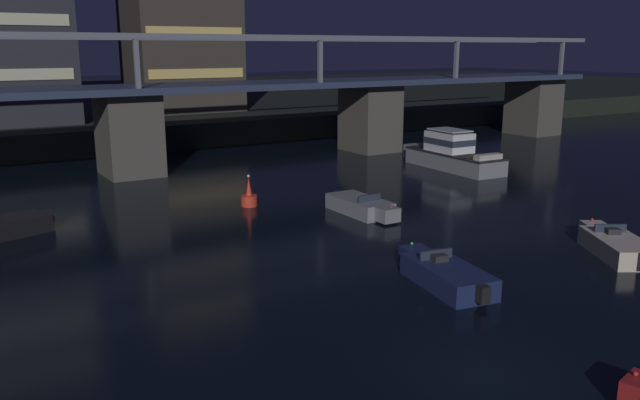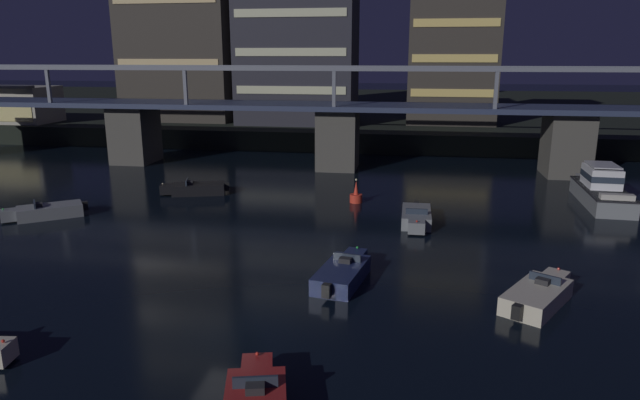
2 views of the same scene
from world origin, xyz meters
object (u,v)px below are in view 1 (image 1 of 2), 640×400
(speedboat_mid_left, at_px, (616,245))
(cabin_cruiser_near_left, at_px, (451,154))
(speedboat_near_center, at_px, (362,206))
(speedboat_far_center, at_px, (444,274))
(tower_central, at_px, (180,11))
(river_bridge, at_px, (128,116))
(channel_buoy, at_px, (249,198))

(speedboat_mid_left, bearing_deg, cabin_cruiser_near_left, 66.69)
(speedboat_near_center, distance_m, speedboat_far_center, 10.61)
(tower_central, height_order, speedboat_mid_left, tower_central)
(river_bridge, distance_m, speedboat_mid_left, 31.09)
(river_bridge, relative_size, speedboat_far_center, 16.61)
(speedboat_mid_left, bearing_deg, speedboat_far_center, 172.28)
(speedboat_near_center, bearing_deg, speedboat_mid_left, -65.49)
(tower_central, bearing_deg, speedboat_far_center, -99.00)
(speedboat_near_center, xyz_separation_m, channel_buoy, (-4.28, 4.69, 0.06))
(tower_central, height_order, channel_buoy, tower_central)
(cabin_cruiser_near_left, bearing_deg, river_bridge, 154.22)
(speedboat_near_center, distance_m, channel_buoy, 6.35)
(cabin_cruiser_near_left, distance_m, speedboat_mid_left, 20.15)
(tower_central, xyz_separation_m, speedboat_far_center, (-7.47, -47.17, -11.66))
(river_bridge, bearing_deg, tower_central, 60.66)
(cabin_cruiser_near_left, height_order, channel_buoy, cabin_cruiser_near_left)
(cabin_cruiser_near_left, relative_size, speedboat_mid_left, 1.91)
(cabin_cruiser_near_left, xyz_separation_m, speedboat_near_center, (-13.07, -7.30, -0.64))
(speedboat_far_center, bearing_deg, cabin_cruiser_near_left, 46.39)
(river_bridge, relative_size, channel_buoy, 49.33)
(channel_buoy, bearing_deg, river_bridge, 103.36)
(speedboat_near_center, bearing_deg, speedboat_far_center, -108.94)
(tower_central, xyz_separation_m, speedboat_mid_left, (1.07, -48.33, -11.66))
(speedboat_far_center, height_order, channel_buoy, channel_buoy)
(tower_central, height_order, speedboat_far_center, tower_central)
(speedboat_near_center, bearing_deg, channel_buoy, 132.39)
(channel_buoy, bearing_deg, speedboat_near_center, -47.61)
(speedboat_mid_left, height_order, speedboat_far_center, same)
(river_bridge, distance_m, speedboat_far_center, 27.65)
(river_bridge, distance_m, channel_buoy, 13.26)
(cabin_cruiser_near_left, xyz_separation_m, speedboat_far_center, (-16.52, -17.34, -0.64))
(tower_central, bearing_deg, speedboat_near_center, -96.19)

